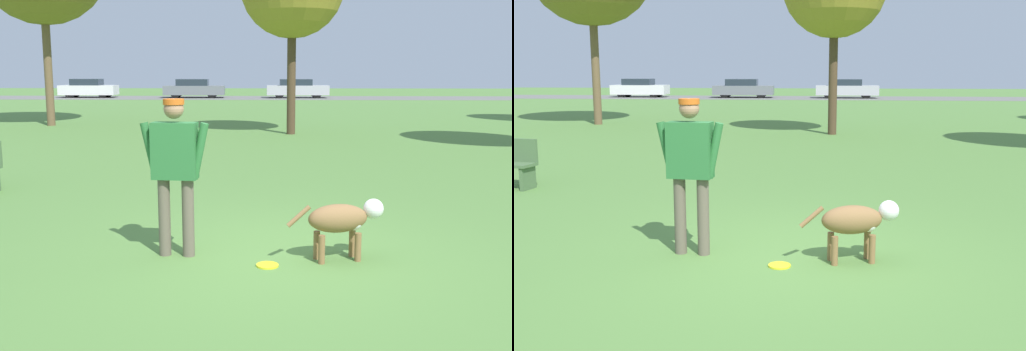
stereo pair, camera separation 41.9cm
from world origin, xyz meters
TOP-DOWN VIEW (x-y plane):
  - ground_plane at (0.00, 0.00)m, footprint 120.00×120.00m
  - far_road_strip at (0.00, 37.20)m, footprint 120.00×6.00m
  - person at (-0.99, 0.07)m, footprint 0.75×0.26m
  - dog at (0.79, -0.02)m, footprint 1.07×0.46m
  - frisbee at (-0.00, -0.27)m, footprint 0.24×0.24m
  - parked_car_white at (-13.49, 37.31)m, footprint 4.04×1.84m
  - parked_car_grey at (-5.75, 37.17)m, footprint 4.40×1.98m
  - parked_car_silver at (1.67, 37.13)m, footprint 4.44×1.75m

SIDE VIEW (x-z plane):
  - ground_plane at x=0.00m, z-range 0.00..0.00m
  - far_road_strip at x=0.00m, z-range 0.00..0.01m
  - frisbee at x=0.00m, z-range 0.00..0.02m
  - dog at x=0.79m, z-range 0.12..0.76m
  - parked_car_white at x=-13.49m, z-range -0.01..1.34m
  - parked_car_grey at x=-5.75m, z-range 0.00..1.34m
  - parked_car_silver at x=1.67m, z-range 0.00..1.34m
  - person at x=-0.99m, z-range 0.17..1.87m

